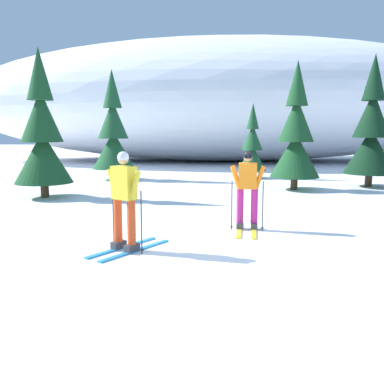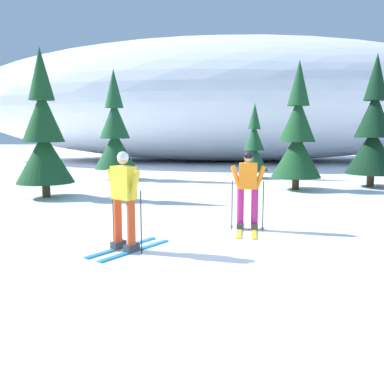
{
  "view_description": "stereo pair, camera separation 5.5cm",
  "coord_description": "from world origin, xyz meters",
  "px_view_note": "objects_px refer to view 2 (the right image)",
  "views": [
    {
      "loc": [
        -0.29,
        -7.9,
        2.13
      ],
      "look_at": [
        -0.81,
        0.24,
        0.95
      ],
      "focal_mm": 39.31,
      "sensor_mm": 36.0,
      "label": 1
    },
    {
      "loc": [
        -0.23,
        -7.9,
        2.13
      ],
      "look_at": [
        -0.81,
        0.24,
        0.95
      ],
      "focal_mm": 39.31,
      "sensor_mm": 36.0,
      "label": 2
    }
  ],
  "objects_px": {
    "skier_orange_jacket": "(248,189)",
    "pine_tree_far_right": "(373,132)",
    "skier_yellow_jacket": "(124,199)",
    "pine_tree_center": "(254,147)",
    "pine_tree_center_right": "(297,137)",
    "pine_tree_far_left": "(44,136)",
    "pine_tree_center_left": "(115,134)"
  },
  "relations": [
    {
      "from": "skier_orange_jacket",
      "to": "pine_tree_far_right",
      "type": "bearing_deg",
      "value": 55.6
    },
    {
      "from": "skier_yellow_jacket",
      "to": "pine_tree_center",
      "type": "distance_m",
      "value": 12.62
    },
    {
      "from": "pine_tree_center_right",
      "to": "pine_tree_far_right",
      "type": "height_order",
      "value": "pine_tree_far_right"
    },
    {
      "from": "skier_orange_jacket",
      "to": "pine_tree_far_right",
      "type": "height_order",
      "value": "pine_tree_far_right"
    },
    {
      "from": "pine_tree_far_left",
      "to": "pine_tree_center",
      "type": "height_order",
      "value": "pine_tree_far_left"
    },
    {
      "from": "pine_tree_center_left",
      "to": "pine_tree_center",
      "type": "xyz_separation_m",
      "value": [
        6.2,
        0.96,
        -0.59
      ]
    },
    {
      "from": "pine_tree_center",
      "to": "pine_tree_far_left",
      "type": "bearing_deg",
      "value": -138.93
    },
    {
      "from": "skier_yellow_jacket",
      "to": "skier_orange_jacket",
      "type": "xyz_separation_m",
      "value": [
        2.29,
        1.81,
        -0.04
      ]
    },
    {
      "from": "pine_tree_far_left",
      "to": "skier_orange_jacket",
      "type": "bearing_deg",
      "value": -33.44
    },
    {
      "from": "pine_tree_far_right",
      "to": "pine_tree_center_right",
      "type": "bearing_deg",
      "value": -161.22
    },
    {
      "from": "skier_yellow_jacket",
      "to": "pine_tree_center_right",
      "type": "distance_m",
      "value": 9.52
    },
    {
      "from": "pine_tree_far_left",
      "to": "pine_tree_center_right",
      "type": "distance_m",
      "value": 8.77
    },
    {
      "from": "pine_tree_far_left",
      "to": "pine_tree_center_left",
      "type": "xyz_separation_m",
      "value": [
        0.97,
        5.28,
        0.03
      ]
    },
    {
      "from": "skier_orange_jacket",
      "to": "pine_tree_far_left",
      "type": "height_order",
      "value": "pine_tree_far_left"
    },
    {
      "from": "pine_tree_center_left",
      "to": "pine_tree_far_right",
      "type": "relative_size",
      "value": 0.96
    },
    {
      "from": "pine_tree_center",
      "to": "pine_tree_center_right",
      "type": "distance_m",
      "value": 4.07
    },
    {
      "from": "pine_tree_center_right",
      "to": "pine_tree_far_right",
      "type": "distance_m",
      "value": 3.21
    },
    {
      "from": "pine_tree_center_left",
      "to": "pine_tree_far_right",
      "type": "xyz_separation_m",
      "value": [
        10.5,
        -1.84,
        0.09
      ]
    },
    {
      "from": "skier_yellow_jacket",
      "to": "pine_tree_center",
      "type": "xyz_separation_m",
      "value": [
        3.18,
        12.2,
        0.49
      ]
    },
    {
      "from": "pine_tree_far_left",
      "to": "pine_tree_center_right",
      "type": "height_order",
      "value": "pine_tree_far_left"
    },
    {
      "from": "skier_yellow_jacket",
      "to": "pine_tree_center_left",
      "type": "relative_size",
      "value": 0.37
    },
    {
      "from": "skier_yellow_jacket",
      "to": "pine_tree_center",
      "type": "height_order",
      "value": "pine_tree_center"
    },
    {
      "from": "skier_yellow_jacket",
      "to": "pine_tree_far_right",
      "type": "xyz_separation_m",
      "value": [
        7.48,
        9.4,
        1.17
      ]
    },
    {
      "from": "skier_yellow_jacket",
      "to": "pine_tree_center_right",
      "type": "relative_size",
      "value": 0.38
    },
    {
      "from": "skier_yellow_jacket",
      "to": "pine_tree_center",
      "type": "bearing_deg",
      "value": 75.39
    },
    {
      "from": "skier_orange_jacket",
      "to": "pine_tree_center",
      "type": "relative_size",
      "value": 0.5
    },
    {
      "from": "skier_yellow_jacket",
      "to": "pine_tree_far_left",
      "type": "xyz_separation_m",
      "value": [
        -3.99,
        5.95,
        1.05
      ]
    },
    {
      "from": "pine_tree_far_left",
      "to": "pine_tree_far_right",
      "type": "height_order",
      "value": "pine_tree_far_right"
    },
    {
      "from": "skier_yellow_jacket",
      "to": "pine_tree_center_right",
      "type": "xyz_separation_m",
      "value": [
        4.44,
        8.36,
        1.01
      ]
    },
    {
      "from": "pine_tree_far_left",
      "to": "pine_tree_center_left",
      "type": "height_order",
      "value": "pine_tree_center_left"
    },
    {
      "from": "pine_tree_center_left",
      "to": "pine_tree_center_right",
      "type": "relative_size",
      "value": 1.04
    },
    {
      "from": "pine_tree_center",
      "to": "skier_yellow_jacket",
      "type": "bearing_deg",
      "value": -104.61
    }
  ]
}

